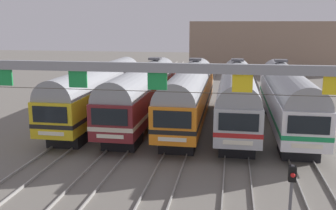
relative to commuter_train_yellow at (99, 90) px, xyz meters
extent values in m
plane|color=slate|center=(7.67, 0.01, -2.69)|extent=(160.00, 160.00, 0.00)
cube|color=gray|center=(-0.72, 17.01, -2.61)|extent=(0.07, 70.00, 0.15)
cube|color=gray|center=(0.72, 17.01, -2.61)|extent=(0.07, 70.00, 0.15)
cube|color=gray|center=(3.12, 17.01, -2.61)|extent=(0.07, 70.00, 0.15)
cube|color=gray|center=(4.55, 17.01, -2.61)|extent=(0.07, 70.00, 0.15)
cube|color=gray|center=(6.95, 17.01, -2.61)|extent=(0.07, 70.00, 0.15)
cube|color=gray|center=(8.39, 17.01, -2.61)|extent=(0.07, 70.00, 0.15)
cube|color=gray|center=(10.78, 17.01, -2.61)|extent=(0.07, 70.00, 0.15)
cube|color=gray|center=(12.22, 17.01, -2.61)|extent=(0.07, 70.00, 0.15)
cube|color=gray|center=(14.62, 17.01, -2.61)|extent=(0.07, 70.00, 0.15)
cube|color=gray|center=(16.05, 17.01, -2.61)|extent=(0.07, 70.00, 0.15)
cube|color=gold|center=(0.00, 0.01, -0.46)|extent=(2.85, 18.00, 2.35)
cube|color=black|center=(0.00, 0.01, -0.81)|extent=(2.88, 18.02, 0.28)
cylinder|color=gray|center=(0.00, 0.01, 0.71)|extent=(2.74, 17.64, 2.74)
cube|color=black|center=(0.00, -9.01, 0.01)|extent=(2.28, 0.06, 1.03)
cube|color=silver|center=(0.00, -9.01, -1.21)|extent=(1.71, 0.05, 0.24)
cube|color=black|center=(0.00, -6.29, -2.16)|extent=(2.28, 2.60, 1.05)
cube|color=black|center=(0.00, 6.31, -2.16)|extent=(2.28, 2.60, 1.05)
cube|color=maroon|center=(3.83, 0.01, -0.46)|extent=(2.85, 18.00, 2.35)
cube|color=beige|center=(3.83, 0.01, -0.81)|extent=(2.88, 18.02, 0.28)
cylinder|color=gray|center=(3.83, 0.01, 0.71)|extent=(2.74, 17.64, 2.74)
cube|color=black|center=(3.83, -9.01, 0.01)|extent=(2.28, 0.06, 1.03)
cube|color=silver|center=(3.83, -9.01, -1.21)|extent=(1.71, 0.05, 0.24)
cube|color=black|center=(3.83, -6.29, -2.16)|extent=(2.28, 2.60, 1.05)
cube|color=black|center=(3.83, 6.31, -2.16)|extent=(2.28, 2.60, 1.05)
cube|color=#4C4C51|center=(3.83, 5.05, 2.26)|extent=(1.10, 1.10, 0.20)
cube|color=orange|center=(7.67, 0.01, -0.46)|extent=(2.85, 18.00, 2.35)
cube|color=black|center=(7.67, 0.01, -0.81)|extent=(2.88, 18.02, 0.28)
cylinder|color=gray|center=(7.67, 0.01, 0.71)|extent=(2.74, 17.64, 2.74)
cube|color=black|center=(7.67, -9.01, 0.01)|extent=(2.28, 0.06, 1.03)
cube|color=silver|center=(7.67, -9.01, -1.21)|extent=(1.71, 0.05, 0.24)
cube|color=black|center=(7.67, -6.29, -2.16)|extent=(2.28, 2.60, 1.05)
cube|color=black|center=(7.67, 6.31, -2.16)|extent=(2.28, 2.60, 1.05)
cube|color=#4C4C51|center=(7.67, 5.05, 2.26)|extent=(1.10, 1.10, 0.20)
cube|color=#B2B5BA|center=(11.50, 0.01, -0.46)|extent=(2.85, 18.00, 2.35)
cube|color=#B21E1E|center=(11.50, 0.01, -0.81)|extent=(2.88, 18.02, 0.28)
cylinder|color=gray|center=(11.50, 0.01, 0.71)|extent=(2.74, 17.64, 2.74)
cube|color=black|center=(11.50, -9.01, 0.01)|extent=(2.28, 0.06, 1.03)
cube|color=silver|center=(11.50, -9.01, -1.21)|extent=(1.71, 0.05, 0.24)
cube|color=black|center=(11.50, -6.29, -2.16)|extent=(2.28, 2.60, 1.05)
cube|color=black|center=(11.50, 6.31, -2.16)|extent=(2.28, 2.60, 1.05)
cube|color=#4C4C51|center=(11.50, 5.05, 2.26)|extent=(1.10, 1.10, 0.20)
cube|color=white|center=(15.34, 0.01, -0.46)|extent=(2.85, 18.00, 2.35)
cube|color=#198C4C|center=(15.34, 0.01, -0.81)|extent=(2.88, 18.02, 0.28)
cylinder|color=gray|center=(15.34, 0.01, 0.71)|extent=(2.74, 17.64, 2.74)
cube|color=black|center=(15.34, -9.01, 0.01)|extent=(2.28, 0.06, 1.03)
cube|color=silver|center=(15.34, -9.01, -1.21)|extent=(1.71, 0.05, 0.24)
cube|color=black|center=(15.34, -6.29, -2.16)|extent=(2.28, 2.60, 1.05)
cube|color=black|center=(15.34, 6.31, -2.16)|extent=(2.28, 2.60, 1.05)
cube|color=#4C4C51|center=(15.34, 5.05, 2.26)|extent=(1.10, 1.10, 0.20)
cube|color=gray|center=(7.67, -13.49, 3.56)|extent=(20.14, 0.32, 0.44)
cube|color=#198C3F|center=(0.00, -13.49, 2.94)|extent=(0.90, 0.08, 0.80)
cube|color=#198C3F|center=(3.83, -13.49, 2.94)|extent=(0.90, 0.08, 0.80)
cube|color=#198C3F|center=(7.67, -13.49, 2.94)|extent=(0.90, 0.08, 0.80)
cube|color=yellow|center=(11.50, -13.49, 2.94)|extent=(0.90, 0.08, 0.80)
cube|color=yellow|center=(15.34, -13.49, 2.94)|extent=(0.90, 0.08, 0.80)
cylinder|color=#3F382D|center=(7.67, -13.49, 2.46)|extent=(20.14, 0.03, 0.03)
cylinder|color=#59595E|center=(13.42, -16.34, -1.19)|extent=(0.12, 0.12, 2.99)
cube|color=black|center=(13.42, -16.34, -0.04)|extent=(0.28, 0.24, 0.60)
sphere|color=red|center=(13.42, -16.48, -0.04)|extent=(0.18, 0.18, 0.18)
cube|color=gray|center=(18.11, 40.35, 1.58)|extent=(28.78, 10.00, 8.53)
camera|label=1|loc=(11.02, -30.64, 5.55)|focal=41.18mm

